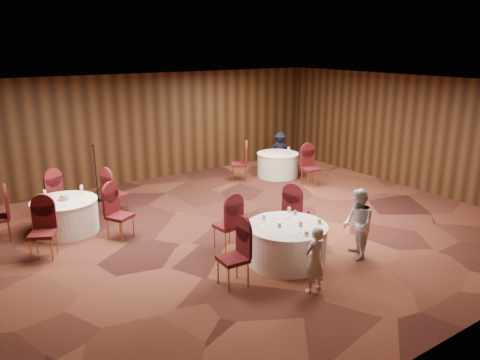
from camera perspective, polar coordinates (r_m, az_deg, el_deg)
ground at (r=10.54m, az=-0.29°, el=-6.17°), size 12.00×12.00×0.00m
room_shell at (r=9.96m, az=-0.30°, el=4.33°), size 12.00×12.00×12.00m
table_main at (r=9.03m, az=5.68°, el=-7.65°), size 1.55×1.55×0.74m
table_left at (r=11.05m, az=-20.50°, el=-4.10°), size 1.42×1.42×0.74m
table_right at (r=14.72m, az=4.61°, el=1.89°), size 1.30×1.30×0.74m
chairs_main at (r=9.25m, az=1.73°, el=-6.13°), size 3.00×1.89×1.00m
chairs_left at (r=10.99m, az=-20.39°, el=-3.49°), size 3.23×3.00×1.00m
chairs_right at (r=14.02m, az=4.21°, el=1.69°), size 2.11×2.30×1.00m
tabletop_main at (r=8.86m, az=6.72°, el=-4.95°), size 1.06×1.09×0.22m
tabletop_left at (r=10.91m, az=-20.69°, el=-1.89°), size 0.85×0.77×0.22m
tabletop_right at (r=14.57m, az=5.97°, el=3.81°), size 0.08×0.08×0.22m
mic_stand at (r=12.91m, az=-17.05°, el=-0.61°), size 0.24×0.24×1.51m
woman_a at (r=7.97m, az=9.10°, el=-9.58°), size 0.43×0.29×1.16m
woman_b at (r=9.30m, az=14.16°, el=-5.23°), size 0.79×0.85×1.39m
man_c at (r=15.86m, az=4.89°, el=3.75°), size 0.88×0.81×1.19m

